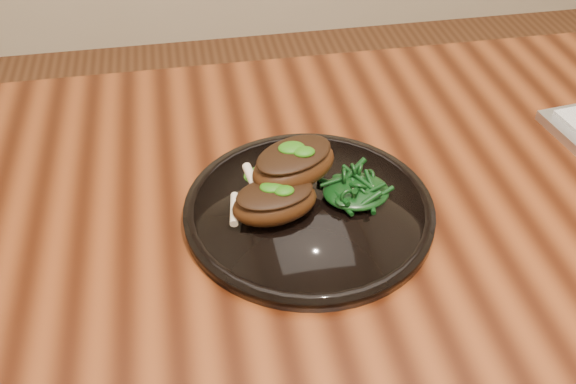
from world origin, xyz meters
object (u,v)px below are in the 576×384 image
object	(u,v)px
plate	(309,210)
greens_heap	(356,188)
desk	(415,237)
lamb_chop_front	(274,201)

from	to	relation	value
plate	greens_heap	distance (m)	0.07
desk	lamb_chop_front	bearing A→B (deg)	-172.07
lamb_chop_front	desk	bearing A→B (deg)	7.93
greens_heap	lamb_chop_front	bearing A→B (deg)	-171.13
desk	greens_heap	distance (m)	0.15
desk	plate	distance (m)	0.19
desk	greens_heap	size ratio (longest dim) A/B	18.56
plate	greens_heap	world-z (taller)	greens_heap
plate	lamb_chop_front	world-z (taller)	lamb_chop_front
greens_heap	desk	bearing A→B (deg)	6.89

